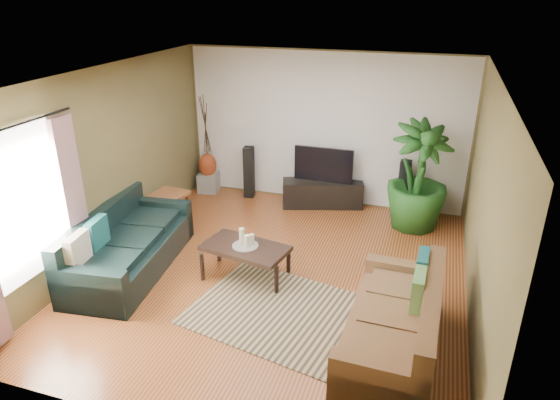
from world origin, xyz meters
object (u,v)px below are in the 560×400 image
at_px(tv_stand, 322,193).
at_px(side_table, 170,209).
at_px(television, 324,165).
at_px(sofa_left, 129,242).
at_px(potted_plant, 418,177).
at_px(sofa_right, 393,319).
at_px(coffee_table, 246,261).
at_px(vase, 208,165).
at_px(speaker_right, 403,189).
at_px(speaker_left, 249,172).
at_px(pedestal, 209,182).

height_order(tv_stand, side_table, side_table).
bearing_deg(television, sofa_left, -124.89).
bearing_deg(tv_stand, potted_plant, -29.55).
relative_size(sofa_right, coffee_table, 1.79).
bearing_deg(vase, sofa_right, -43.00).
xyz_separation_m(coffee_table, speaker_right, (1.84, 2.63, 0.27)).
relative_size(television, speaker_left, 1.08).
xyz_separation_m(sofa_left, sofa_right, (3.65, -0.65, 0.00)).
bearing_deg(vase, television, 0.00).
relative_size(sofa_left, vase, 4.90).
xyz_separation_m(speaker_left, pedestal, (-0.84, 0.00, -0.30)).
bearing_deg(vase, speaker_right, 0.00).
bearing_deg(speaker_right, side_table, -155.26).
xyz_separation_m(tv_stand, pedestal, (-2.24, 0.00, -0.05)).
xyz_separation_m(television, vase, (-2.24, 0.00, -0.25)).
height_order(speaker_right, vase, speaker_right).
xyz_separation_m(sofa_right, pedestal, (-3.84, 3.58, -0.24)).
distance_m(speaker_right, potted_plant, 0.57).
xyz_separation_m(tv_stand, speaker_right, (1.40, 0.00, 0.26)).
height_order(coffee_table, tv_stand, tv_stand).
bearing_deg(vase, potted_plant, -5.41).
distance_m(coffee_table, potted_plant, 3.13).
bearing_deg(sofa_right, sofa_left, -98.32).
height_order(sofa_left, television, television).
height_order(speaker_left, vase, speaker_left).
distance_m(sofa_left, pedestal, 2.95).
bearing_deg(speaker_left, tv_stand, -7.11).
height_order(sofa_left, sofa_right, same).
bearing_deg(sofa_right, side_table, -116.77).
relative_size(tv_stand, side_table, 2.57).
bearing_deg(side_table, pedestal, 90.44).
bearing_deg(vase, pedestal, 0.00).
bearing_deg(potted_plant, sofa_left, -144.98).
height_order(pedestal, side_table, side_table).
bearing_deg(coffee_table, speaker_left, 120.70).
bearing_deg(vase, speaker_left, 0.00).
height_order(sofa_left, tv_stand, sofa_left).
bearing_deg(sofa_left, vase, -2.78).
bearing_deg(pedestal, sofa_left, -86.18).
bearing_deg(vase, side_table, -89.56).
distance_m(speaker_left, vase, 0.84).
height_order(speaker_right, pedestal, speaker_right).
relative_size(tv_stand, speaker_right, 1.42).
relative_size(sofa_left, coffee_table, 2.02).
height_order(tv_stand, speaker_left, speaker_left).
relative_size(coffee_table, pedestal, 3.10).
bearing_deg(speaker_right, speaker_left, -177.73).
distance_m(sofa_left, potted_plant, 4.50).
relative_size(speaker_right, side_table, 1.80).
distance_m(television, potted_plant, 1.66).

